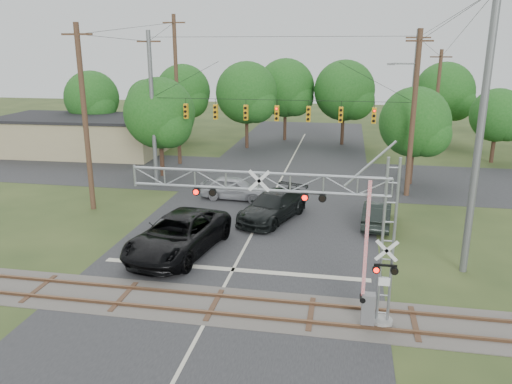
% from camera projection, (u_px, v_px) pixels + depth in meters
% --- Properties ---
extents(ground, '(160.00, 160.00, 0.00)m').
position_uv_depth(ground, '(200.00, 332.00, 18.76)').
color(ground, '#2C3C1B').
rests_on(ground, ground).
extents(road_main, '(14.00, 90.00, 0.02)m').
position_uv_depth(road_main, '(251.00, 236.00, 28.20)').
color(road_main, '#252527').
rests_on(road_main, ground).
extents(road_cross, '(90.00, 12.00, 0.02)m').
position_uv_depth(road_cross, '(283.00, 176.00, 41.42)').
color(road_cross, '#252527').
rests_on(road_cross, ground).
extents(railroad_track, '(90.00, 3.20, 0.17)m').
position_uv_depth(railroad_track, '(214.00, 305.00, 20.64)').
color(railroad_track, '#555049').
rests_on(railroad_track, ground).
extents(crossing_gantry, '(10.19, 0.85, 6.62)m').
position_uv_depth(crossing_gantry, '(307.00, 220.00, 18.51)').
color(crossing_gantry, gray).
rests_on(crossing_gantry, ground).
extents(traffic_signal_span, '(19.34, 0.36, 11.50)m').
position_uv_depth(traffic_signal_span, '(289.00, 113.00, 35.89)').
color(traffic_signal_span, slate).
rests_on(traffic_signal_span, ground).
extents(pickup_black, '(4.46, 7.65, 2.00)m').
position_uv_depth(pickup_black, '(178.00, 235.00, 25.69)').
color(pickup_black, black).
rests_on(pickup_black, ground).
extents(car_dark, '(4.33, 6.42, 1.73)m').
position_uv_depth(car_dark, '(273.00, 206.00, 30.75)').
color(car_dark, black).
rests_on(car_dark, ground).
extents(sedan_silver, '(4.79, 2.11, 1.60)m').
position_uv_depth(sedan_silver, '(234.00, 188.00, 35.01)').
color(sedan_silver, '#9B9CA3').
rests_on(sedan_silver, ground).
extents(suv_dark, '(2.00, 4.67, 1.50)m').
position_uv_depth(suv_dark, '(377.00, 214.00, 29.71)').
color(suv_dark, black).
rests_on(suv_dark, ground).
extents(commercial_building, '(16.28, 8.73, 3.73)m').
position_uv_depth(commercial_building, '(82.00, 135.00, 49.66)').
color(commercial_building, '#978A64').
rests_on(commercial_building, ground).
extents(streetlight, '(2.46, 0.26, 9.22)m').
position_uv_depth(streetlight, '(411.00, 112.00, 41.22)').
color(streetlight, slate).
rests_on(streetlight, ground).
extents(utility_poles, '(26.64, 27.81, 13.31)m').
position_uv_depth(utility_poles, '(312.00, 105.00, 36.96)').
color(utility_poles, '#422A1E').
rests_on(utility_poles, ground).
extents(treeline, '(52.21, 24.44, 9.15)m').
position_uv_depth(treeline, '(304.00, 97.00, 50.96)').
color(treeline, '#3A251A').
rests_on(treeline, ground).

